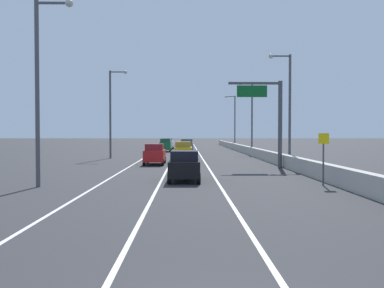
# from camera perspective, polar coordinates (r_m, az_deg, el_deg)

# --- Properties ---
(ground_plane) EXTENTS (320.00, 320.00, 0.00)m
(ground_plane) POSITION_cam_1_polar(r_m,az_deg,el_deg) (70.06, -0.46, -0.93)
(ground_plane) COLOR #2D2D30
(lane_stripe_left) EXTENTS (0.16, 130.00, 0.00)m
(lane_stripe_left) POSITION_cam_1_polar(r_m,az_deg,el_deg) (61.28, -5.56, -1.29)
(lane_stripe_left) COLOR silver
(lane_stripe_left) RESTS_ON ground_plane
(lane_stripe_center) EXTENTS (0.16, 130.00, 0.00)m
(lane_stripe_center) POSITION_cam_1_polar(r_m,az_deg,el_deg) (61.09, -2.29, -1.29)
(lane_stripe_center) COLOR silver
(lane_stripe_center) RESTS_ON ground_plane
(lane_stripe_right) EXTENTS (0.16, 130.00, 0.00)m
(lane_stripe_right) POSITION_cam_1_polar(r_m,az_deg,el_deg) (61.10, 1.00, -1.29)
(lane_stripe_right) COLOR silver
(lane_stripe_right) RESTS_ON ground_plane
(jersey_barrier_right) EXTENTS (0.60, 120.00, 1.10)m
(jersey_barrier_right) POSITION_cam_1_polar(r_m,az_deg,el_deg) (46.88, 9.94, -1.50)
(jersey_barrier_right) COLOR #B2ADA3
(jersey_barrier_right) RESTS_ON ground_plane
(overhead_sign_gantry) EXTENTS (4.68, 0.36, 7.50)m
(overhead_sign_gantry) POSITION_cam_1_polar(r_m,az_deg,el_deg) (36.44, 10.93, 4.20)
(overhead_sign_gantry) COLOR #47474C
(overhead_sign_gantry) RESTS_ON ground_plane
(speed_advisory_sign) EXTENTS (0.60, 0.11, 3.00)m
(speed_advisory_sign) POSITION_cam_1_polar(r_m,az_deg,el_deg) (24.73, 17.67, -1.45)
(speed_advisory_sign) COLOR #4C4C51
(speed_advisory_sign) RESTS_ON ground_plane
(lamp_post_right_second) EXTENTS (2.14, 0.44, 10.41)m
(lamp_post_right_second) POSITION_cam_1_polar(r_m,az_deg,el_deg) (39.88, 12.99, 5.73)
(lamp_post_right_second) COLOR #4C4C51
(lamp_post_right_second) RESTS_ON ground_plane
(lamp_post_right_third) EXTENTS (2.14, 0.44, 10.41)m
(lamp_post_right_third) POSITION_cam_1_polar(r_m,az_deg,el_deg) (60.96, 8.04, 4.29)
(lamp_post_right_third) COLOR #4C4C51
(lamp_post_right_third) RESTS_ON ground_plane
(lamp_post_right_fourth) EXTENTS (2.14, 0.44, 10.41)m
(lamp_post_right_fourth) POSITION_cam_1_polar(r_m,az_deg,el_deg) (82.30, 5.76, 3.58)
(lamp_post_right_fourth) COLOR #4C4C51
(lamp_post_right_fourth) RESTS_ON ground_plane
(lamp_post_left_near) EXTENTS (2.14, 0.44, 10.41)m
(lamp_post_left_near) POSITION_cam_1_polar(r_m,az_deg,el_deg) (24.61, -20.02, 8.30)
(lamp_post_left_near) COLOR #4C4C51
(lamp_post_left_near) RESTS_ON ground_plane
(lamp_post_left_mid) EXTENTS (2.14, 0.44, 10.41)m
(lamp_post_left_mid) POSITION_cam_1_polar(r_m,az_deg,el_deg) (49.79, -10.92, 4.90)
(lamp_post_left_mid) COLOR #4C4C51
(lamp_post_left_mid) RESTS_ON ground_plane
(car_yellow_0) EXTENTS (1.94, 4.57, 2.08)m
(car_yellow_0) POSITION_cam_1_polar(r_m,az_deg,el_deg) (44.52, -1.22, -1.01)
(car_yellow_0) COLOR gold
(car_yellow_0) RESTS_ON ground_plane
(car_black_1) EXTENTS (2.02, 4.21, 1.92)m
(car_black_1) POSITION_cam_1_polar(r_m,az_deg,el_deg) (25.89, -1.03, -3.03)
(car_black_1) COLOR black
(car_black_1) RESTS_ON ground_plane
(car_gray_2) EXTENTS (2.04, 4.45, 2.14)m
(car_gray_2) POSITION_cam_1_polar(r_m,az_deg,el_deg) (60.51, -0.71, -0.31)
(car_gray_2) COLOR slate
(car_gray_2) RESTS_ON ground_plane
(car_green_3) EXTENTS (1.86, 4.49, 2.12)m
(car_green_3) POSITION_cam_1_polar(r_m,az_deg,el_deg) (66.62, -3.66, -0.15)
(car_green_3) COLOR #196033
(car_green_3) RESTS_ON ground_plane
(car_white_4) EXTENTS (1.99, 4.43, 2.09)m
(car_white_4) POSITION_cam_1_polar(r_m,az_deg,el_deg) (77.06, -3.26, 0.07)
(car_white_4) COLOR white
(car_white_4) RESTS_ON ground_plane
(car_red_5) EXTENTS (1.94, 4.24, 1.99)m
(car_red_5) POSITION_cam_1_polar(r_m,az_deg,el_deg) (39.49, -5.16, -1.41)
(car_red_5) COLOR red
(car_red_5) RESTS_ON ground_plane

